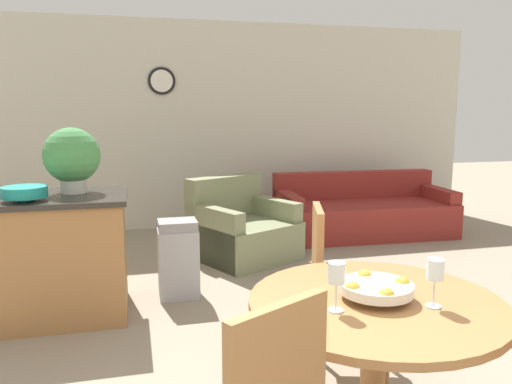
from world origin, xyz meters
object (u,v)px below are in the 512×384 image
at_px(wine_glass_left, 336,275).
at_px(trash_bin, 178,259).
at_px(dining_chair_far_side, 335,285).
at_px(wine_glass_right, 435,272).
at_px(kitchen_island, 55,256).
at_px(couch, 362,213).
at_px(dining_table, 374,337).
at_px(armchair, 241,231).
at_px(teal_bowl, 24,192).
at_px(potted_plant, 72,157).
at_px(fruit_bowl, 376,288).

relative_size(wine_glass_left, trash_bin, 0.31).
bearing_deg(dining_chair_far_side, wine_glass_right, 19.48).
xyz_separation_m(dining_chair_far_side, kitchen_island, (-1.72, 1.29, -0.07)).
height_order(kitchen_island, couch, kitchen_island).
bearing_deg(wine_glass_left, wine_glass_right, -7.96).
height_order(dining_chair_far_side, trash_bin, dining_chair_far_side).
relative_size(dining_table, armchair, 0.89).
height_order(wine_glass_left, teal_bowl, teal_bowl).
distance_m(dining_table, potted_plant, 2.65).
distance_m(dining_chair_far_side, armchair, 2.46).
relative_size(fruit_bowl, teal_bowl, 1.01).
bearing_deg(armchair, couch, -6.49).
bearing_deg(wine_glass_left, kitchen_island, 122.57).
height_order(wine_glass_left, couch, wine_glass_left).
bearing_deg(wine_glass_right, trash_bin, 109.33).
distance_m(trash_bin, couch, 2.94).
bearing_deg(wine_glass_right, dining_table, 144.43).
xyz_separation_m(wine_glass_left, kitchen_island, (-1.36, 2.14, -0.44)).
xyz_separation_m(dining_table, fruit_bowl, (-0.00, -0.00, 0.22)).
relative_size(dining_chair_far_side, wine_glass_right, 4.99).
bearing_deg(couch, wine_glass_right, -110.08).
distance_m(fruit_bowl, couch, 4.28).
height_order(wine_glass_right, trash_bin, wine_glass_right).
bearing_deg(dining_table, wine_glass_right, -35.57).
height_order(wine_glass_left, armchair, wine_glass_left).
distance_m(fruit_bowl, wine_glass_left, 0.25).
height_order(fruit_bowl, kitchen_island, kitchen_island).
bearing_deg(potted_plant, kitchen_island, -150.47).
xyz_separation_m(trash_bin, couch, (2.46, 1.61, -0.06)).
xyz_separation_m(dining_chair_far_side, teal_bowl, (-1.86, 1.11, 0.45)).
bearing_deg(teal_bowl, kitchen_island, 52.87).
bearing_deg(couch, fruit_bowl, -113.11).
distance_m(dining_table, couch, 4.26).
bearing_deg(armchair, trash_bin, -154.38).
distance_m(teal_bowl, couch, 4.11).
height_order(wine_glass_left, trash_bin, wine_glass_left).
bearing_deg(couch, wine_glass_left, -115.22).
distance_m(fruit_bowl, trash_bin, 2.37).
relative_size(teal_bowl, couch, 0.14).
bearing_deg(dining_chair_far_side, potted_plant, -114.63).
height_order(trash_bin, couch, couch).
bearing_deg(fruit_bowl, dining_table, 59.55).
bearing_deg(armchair, dining_chair_far_side, -115.98).
bearing_deg(dining_chair_far_side, trash_bin, -135.10).
distance_m(dining_chair_far_side, kitchen_island, 2.16).
height_order(dining_chair_far_side, wine_glass_right, dining_chair_far_side).
bearing_deg(trash_bin, kitchen_island, -169.56).
xyz_separation_m(wine_glass_right, potted_plant, (-1.61, 2.28, 0.29)).
xyz_separation_m(dining_table, kitchen_island, (-1.58, 2.06, -0.12)).
bearing_deg(wine_glass_left, couch, 62.52).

